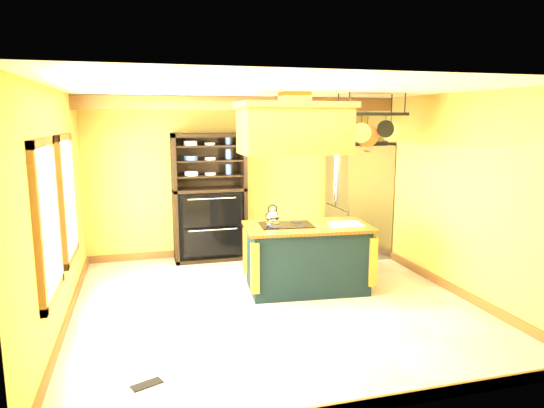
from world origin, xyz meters
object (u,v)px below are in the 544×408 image
kitchen_island (307,257)px  hutch (209,210)px  range_hood (294,127)px  pot_rack (371,122)px  refrigerator (358,201)px

kitchen_island → hutch: hutch is taller
range_hood → hutch: bearing=115.0°
range_hood → pot_rack: 1.11m
kitchen_island → pot_rack: (0.91, 0.01, 1.85)m
kitchen_island → range_hood: bearing=-174.5°
refrigerator → kitchen_island: bearing=-134.1°
range_hood → refrigerator: size_ratio=0.77×
range_hood → refrigerator: (1.67, 1.52, -1.32)m
range_hood → refrigerator: bearing=42.3°
range_hood → pot_rack: size_ratio=1.53×
kitchen_island → pot_rack: pot_rack is taller
range_hood → hutch: size_ratio=0.70×
kitchen_island → hutch: bearing=124.9°
pot_rack → kitchen_island: bearing=-179.4°
kitchen_island → hutch: 2.21m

